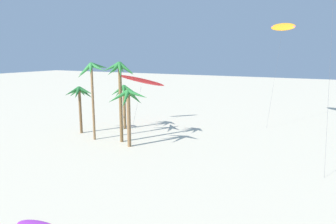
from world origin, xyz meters
The scene contains 7 objects.
palm_tree_0 centered at (-15.54, 39.27, 5.08)m, with size 4.23×4.13×6.36m.
palm_tree_1 centered at (-15.58, 32.93, 8.22)m, with size 4.31×4.11×9.63m.
palm_tree_2 centered at (-19.34, 34.54, 5.18)m, with size 4.05×3.93×6.40m.
palm_tree_3 centered at (-12.00, 33.63, 7.89)m, with size 3.92×3.85×9.74m.
palm_tree_4 centered at (-9.98, 32.44, 5.20)m, with size 4.54×4.37×6.74m.
flying_kite_1 centered at (3.07, 55.11, 14.68)m, with size 4.66×7.85×15.58m.
flying_kite_3 centered at (-15.87, 44.69, 6.50)m, with size 5.51×8.44×7.84m.
Camera 1 is at (9.79, 4.30, 10.62)m, focal length 32.56 mm.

